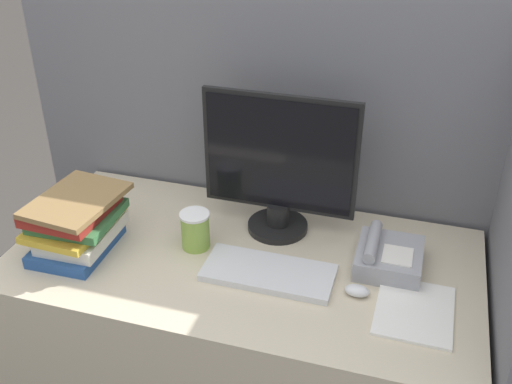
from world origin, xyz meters
The scene contains 10 objects.
cubicle_panel_rear centered at (0.00, 0.75, 0.74)m, with size 1.79×0.04×1.48m.
cubicle_panel_right centered at (0.73, 0.38, 0.74)m, with size 0.04×0.77×1.48m.
desk centered at (0.00, 0.35, 0.38)m, with size 1.39×0.71×0.76m.
monitor centered at (0.06, 0.53, 0.98)m, with size 0.48×0.19×0.45m.
keyboard centered at (0.10, 0.29, 0.77)m, with size 0.37×0.17×0.02m.
mouse centered at (0.35, 0.28, 0.78)m, with size 0.07×0.04×0.03m.
coffee_cup centered at (-0.15, 0.37, 0.82)m, with size 0.09×0.09×0.12m.
book_stack centered at (-0.49, 0.26, 0.86)m, with size 0.25×0.30×0.18m.
desk_telephone centered at (0.42, 0.43, 0.80)m, with size 0.19×0.20×0.10m.
paper_pile centered at (0.51, 0.26, 0.77)m, with size 0.20×0.25×0.01m.
Camera 1 is at (0.45, -1.02, 1.84)m, focal length 42.00 mm.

